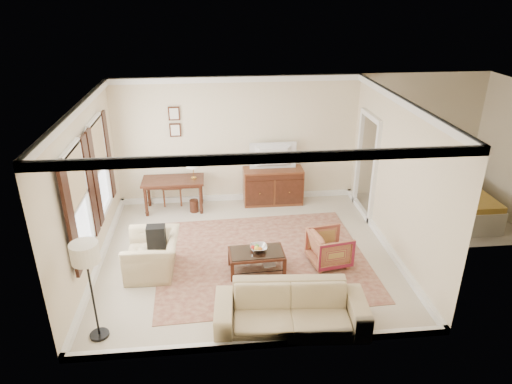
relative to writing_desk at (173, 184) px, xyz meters
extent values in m
cube|color=beige|center=(1.47, -2.06, -0.63)|extent=(5.50, 5.00, 0.01)
cube|color=white|center=(1.47, -2.06, 2.27)|extent=(5.50, 5.00, 0.01)
cube|color=beige|center=(1.47, 0.44, 0.82)|extent=(5.50, 0.01, 2.90)
cube|color=beige|center=(1.47, -4.56, 0.82)|extent=(5.50, 0.01, 2.90)
cube|color=beige|center=(-1.28, -2.06, 0.82)|extent=(0.01, 5.00, 2.90)
cube|color=beige|center=(4.22, -2.06, 0.82)|extent=(0.01, 5.00, 2.90)
cube|color=beige|center=(5.72, -0.91, -0.63)|extent=(3.00, 2.70, 0.01)
cube|color=maroon|center=(1.74, -2.24, -0.62)|extent=(3.94, 3.42, 0.01)
cube|color=#421F13|center=(0.00, 0.00, 0.09)|extent=(1.36, 0.68, 0.05)
cylinder|color=#421F13|center=(-0.60, -0.26, -0.28)|extent=(0.07, 0.07, 0.69)
cylinder|color=#421F13|center=(0.60, -0.26, -0.28)|extent=(0.07, 0.07, 0.69)
cylinder|color=#421F13|center=(-0.60, 0.26, -0.28)|extent=(0.07, 0.07, 0.69)
cylinder|color=#421F13|center=(0.60, 0.26, -0.28)|extent=(0.07, 0.07, 0.69)
cube|color=brown|center=(2.26, 0.15, -0.21)|extent=(1.36, 0.52, 0.84)
imported|color=black|center=(2.26, 0.13, 0.71)|extent=(1.01, 0.58, 0.13)
cube|color=#421F13|center=(1.59, -2.65, -0.26)|extent=(0.99, 0.60, 0.04)
cube|color=silver|center=(1.59, -2.65, -0.23)|extent=(0.93, 0.54, 0.01)
cube|color=silver|center=(1.59, -2.65, -0.49)|extent=(0.91, 0.52, 0.02)
cube|color=#421F13|center=(1.15, -2.92, -0.44)|extent=(0.06, 0.06, 0.37)
cube|color=#421F13|center=(2.05, -2.88, -0.44)|extent=(0.06, 0.06, 0.37)
cube|color=#421F13|center=(1.13, -2.41, -0.44)|extent=(0.06, 0.06, 0.37)
cube|color=#421F13|center=(2.03, -2.38, -0.44)|extent=(0.06, 0.06, 0.37)
imported|color=silver|center=(1.63, -2.59, -0.17)|extent=(0.42, 0.42, 0.10)
imported|color=brown|center=(1.35, -2.56, -0.47)|extent=(0.26, 0.18, 0.38)
imported|color=brown|center=(1.70, -2.65, -0.47)|extent=(0.28, 0.06, 0.38)
imported|color=maroon|center=(2.93, -2.52, -0.28)|extent=(0.74, 0.78, 0.70)
imported|color=tan|center=(-0.23, -2.45, -0.17)|extent=(0.70, 1.06, 0.91)
cube|color=black|center=(-0.14, -2.38, 0.07)|extent=(0.25, 0.34, 0.40)
imported|color=tan|center=(1.94, -4.15, -0.19)|extent=(2.27, 0.82, 0.87)
cylinder|color=black|center=(-0.85, -4.06, -0.61)|extent=(0.28, 0.28, 0.04)
cylinder|color=black|center=(-0.85, -4.06, 0.04)|extent=(0.03, 0.03, 1.30)
cylinder|color=silver|center=(-0.85, -4.06, 0.78)|extent=(0.38, 0.38, 0.28)
camera|label=1|loc=(0.89, -9.45, 4.01)|focal=32.00mm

